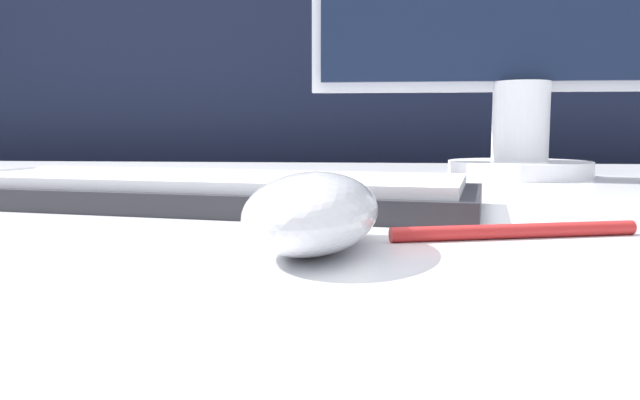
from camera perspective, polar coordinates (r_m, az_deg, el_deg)
name	(u,v)px	position (r m, az deg, el deg)	size (l,w,h in m)	color
partition_panel	(340,246)	(1.26, 1.87, -4.21)	(5.00, 0.03, 1.17)	black
computer_mouse_near	(313,212)	(0.30, -0.61, -1.11)	(0.08, 0.12, 0.04)	silver
keyboard	(206,191)	(0.49, -10.42, 0.84)	(0.43, 0.21, 0.02)	#28282D
pen	(516,231)	(0.35, 17.48, -2.72)	(0.14, 0.05, 0.01)	red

